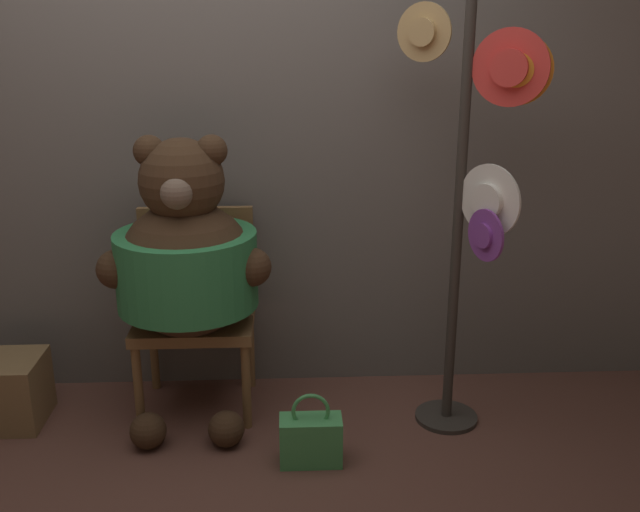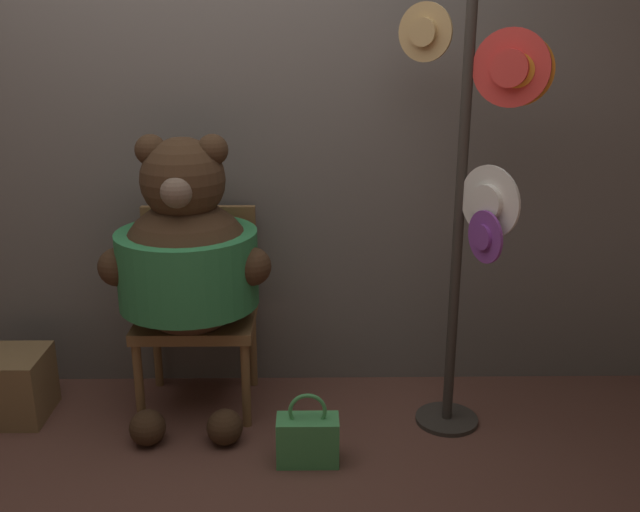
# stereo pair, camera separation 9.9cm
# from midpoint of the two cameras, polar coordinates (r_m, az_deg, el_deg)

# --- Properties ---
(ground_plane) EXTENTS (14.00, 14.00, 0.00)m
(ground_plane) POSITION_cam_midpoint_polar(r_m,az_deg,el_deg) (3.14, -9.10, -15.13)
(ground_plane) COLOR brown
(wall_back) EXTENTS (8.00, 0.10, 2.66)m
(wall_back) POSITION_cam_midpoint_polar(r_m,az_deg,el_deg) (3.34, -8.98, 11.33)
(wall_back) COLOR #66605B
(wall_back) RESTS_ON ground_plane
(chair) EXTENTS (0.53, 0.44, 0.91)m
(chair) POSITION_cam_midpoint_polar(r_m,az_deg,el_deg) (3.33, -10.72, -3.59)
(chair) COLOR brown
(chair) RESTS_ON ground_plane
(teddy_bear) EXTENTS (0.73, 0.65, 1.28)m
(teddy_bear) POSITION_cam_midpoint_polar(r_m,az_deg,el_deg) (3.11, -11.55, -0.37)
(teddy_bear) COLOR #3D2819
(teddy_bear) RESTS_ON ground_plane
(hat_display_rack) EXTENTS (0.56, 0.44, 1.81)m
(hat_display_rack) POSITION_cam_midpoint_polar(r_m,az_deg,el_deg) (2.93, 11.49, 6.01)
(hat_display_rack) COLOR #332D28
(hat_display_rack) RESTS_ON ground_plane
(handbag_on_ground) EXTENTS (0.25, 0.13, 0.31)m
(handbag_on_ground) POSITION_cam_midpoint_polar(r_m,az_deg,el_deg) (2.98, -1.73, -14.42)
(handbag_on_ground) COLOR #479E56
(handbag_on_ground) RESTS_ON ground_plane
(wooden_crate) EXTENTS (0.31, 0.31, 0.31)m
(wooden_crate) POSITION_cam_midpoint_polar(r_m,az_deg,el_deg) (3.54, -24.40, -9.79)
(wooden_crate) COLOR brown
(wooden_crate) RESTS_ON ground_plane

